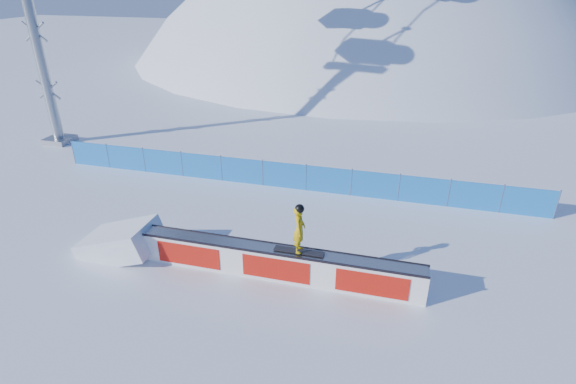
# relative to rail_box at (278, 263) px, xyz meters

# --- Properties ---
(ground) EXTENTS (160.00, 160.00, 0.00)m
(ground) POSITION_rel_rail_box_xyz_m (-1.60, 1.95, -0.53)
(ground) COLOR white
(ground) RESTS_ON ground
(snow_hill) EXTENTS (64.00, 64.00, 64.00)m
(snow_hill) POSITION_rel_rail_box_xyz_m (-1.60, 43.95, -18.53)
(snow_hill) COLOR white
(snow_hill) RESTS_ON ground
(safety_fence) EXTENTS (22.05, 0.05, 1.30)m
(safety_fence) POSITION_rel_rail_box_xyz_m (-1.60, 6.45, 0.07)
(safety_fence) COLOR blue
(safety_fence) RESTS_ON ground
(rail_box) EXTENTS (9.02, 0.64, 1.08)m
(rail_box) POSITION_rel_rail_box_xyz_m (0.00, 0.00, 0.00)
(rail_box) COLOR white
(rail_box) RESTS_ON ground
(snow_ramp) EXTENTS (2.70, 1.69, 1.68)m
(snow_ramp) POSITION_rel_rail_box_xyz_m (-5.64, -0.01, -0.53)
(snow_ramp) COLOR white
(snow_ramp) RESTS_ON ground
(snowboarder) EXTENTS (1.55, 0.59, 1.61)m
(snowboarder) POSITION_rel_rail_box_xyz_m (0.66, 0.00, 1.34)
(snowboarder) COLOR black
(snowboarder) RESTS_ON rail_box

